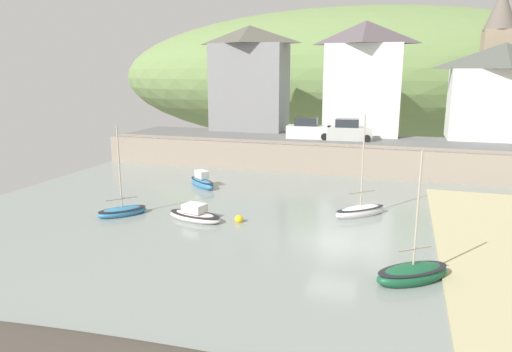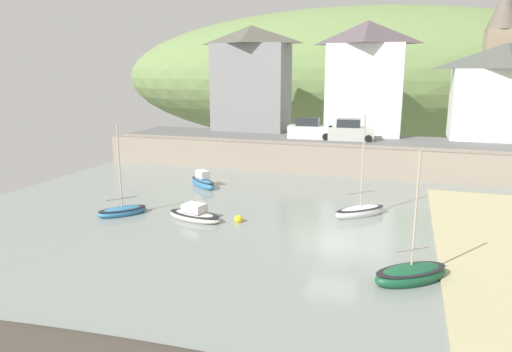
% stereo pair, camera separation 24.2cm
% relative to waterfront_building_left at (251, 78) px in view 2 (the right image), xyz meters
% --- Properties ---
extents(ground, '(48.00, 41.00, 0.61)m').
position_rel_waterfront_building_left_xyz_m(ground, '(14.23, -34.76, -7.76)').
color(ground, gray).
extents(quay_seawall, '(48.00, 9.40, 2.40)m').
position_rel_waterfront_building_left_xyz_m(quay_seawall, '(12.83, -7.70, -6.56)').
color(quay_seawall, gray).
rests_on(quay_seawall, ground).
extents(hillside_backdrop, '(80.00, 44.00, 21.56)m').
position_rel_waterfront_building_left_xyz_m(hillside_backdrop, '(8.32, 30.00, -0.37)').
color(hillside_backdrop, '#69864B').
rests_on(hillside_backdrop, ground).
extents(waterfront_building_left, '(8.01, 4.92, 10.88)m').
position_rel_waterfront_building_left_xyz_m(waterfront_building_left, '(0.00, 0.00, 0.00)').
color(waterfront_building_left, gray).
rests_on(waterfront_building_left, ground).
extents(waterfront_building_centre, '(7.50, 5.39, 11.00)m').
position_rel_waterfront_building_left_xyz_m(waterfront_building_centre, '(11.89, -0.00, 0.07)').
color(waterfront_building_centre, white).
rests_on(waterfront_building_centre, ground).
extents(waterfront_building_right, '(8.99, 5.08, 8.74)m').
position_rel_waterfront_building_left_xyz_m(waterfront_building_right, '(24.20, -0.00, -1.07)').
color(waterfront_building_right, silver).
rests_on(waterfront_building_right, ground).
extents(church_with_spire, '(3.00, 3.00, 14.13)m').
position_rel_waterfront_building_left_xyz_m(church_with_spire, '(24.17, 4.00, 1.75)').
color(church_with_spire, gray).
rests_on(church_with_spire, ground).
extents(motorboat_with_cabin, '(3.24, 3.07, 6.38)m').
position_rel_waterfront_building_left_xyz_m(motorboat_with_cabin, '(13.71, -20.01, -7.61)').
color(motorboat_with_cabin, white).
rests_on(motorboat_with_cabin, ground).
extents(sailboat_white_hull, '(3.79, 2.14, 1.12)m').
position_rel_waterfront_building_left_xyz_m(sailboat_white_hull, '(4.40, -23.78, -7.65)').
color(sailboat_white_hull, silver).
rests_on(sailboat_white_hull, ground).
extents(dinghy_open_wooden, '(3.17, 2.88, 1.44)m').
position_rel_waterfront_building_left_xyz_m(dinghy_open_wooden, '(1.49, -16.17, -7.56)').
color(dinghy_open_wooden, teal).
rests_on(dinghy_open_wooden, ground).
extents(fishing_boat_green, '(2.88, 3.07, 5.67)m').
position_rel_waterfront_building_left_xyz_m(fishing_boat_green, '(-0.24, -24.26, -7.67)').
color(fishing_boat_green, teal).
rests_on(fishing_boat_green, ground).
extents(sailboat_tall_mast, '(3.57, 3.26, 5.79)m').
position_rel_waterfront_building_left_xyz_m(sailboat_tall_mast, '(16.63, -28.54, -7.61)').
color(sailboat_tall_mast, '#175232').
rests_on(sailboat_tall_mast, ground).
extents(parked_car_near_slipway, '(4.20, 1.96, 1.95)m').
position_rel_waterfront_building_left_xyz_m(parked_car_near_slipway, '(7.33, -4.50, -4.72)').
color(parked_car_near_slipway, silver).
rests_on(parked_car_near_slipway, ground).
extents(parked_car_by_wall, '(4.21, 1.98, 1.95)m').
position_rel_waterfront_building_left_xyz_m(parked_car_by_wall, '(11.15, -4.50, -4.72)').
color(parked_car_by_wall, '#B7BDB5').
rests_on(parked_car_by_wall, ground).
extents(mooring_buoy, '(0.52, 0.52, 0.52)m').
position_rel_waterfront_building_left_xyz_m(mooring_buoy, '(7.04, -23.38, -7.76)').
color(mooring_buoy, yellow).
rests_on(mooring_buoy, ground).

